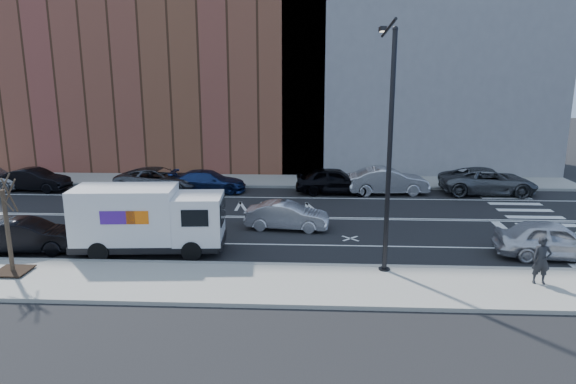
# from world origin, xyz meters

# --- Properties ---
(ground) EXTENTS (120.00, 120.00, 0.00)m
(ground) POSITION_xyz_m (0.00, 0.00, 0.00)
(ground) COLOR black
(ground) RESTS_ON ground
(sidewalk_near) EXTENTS (44.00, 3.60, 0.15)m
(sidewalk_near) POSITION_xyz_m (0.00, -8.80, 0.07)
(sidewalk_near) COLOR gray
(sidewalk_near) RESTS_ON ground
(sidewalk_far) EXTENTS (44.00, 3.60, 0.15)m
(sidewalk_far) POSITION_xyz_m (0.00, 8.80, 0.07)
(sidewalk_far) COLOR gray
(sidewalk_far) RESTS_ON ground
(curb_near) EXTENTS (44.00, 0.25, 0.17)m
(curb_near) POSITION_xyz_m (0.00, -7.00, 0.08)
(curb_near) COLOR gray
(curb_near) RESTS_ON ground
(curb_far) EXTENTS (44.00, 0.25, 0.17)m
(curb_far) POSITION_xyz_m (0.00, 7.00, 0.08)
(curb_far) COLOR gray
(curb_far) RESTS_ON ground
(crosswalk) EXTENTS (3.00, 14.00, 0.01)m
(crosswalk) POSITION_xyz_m (16.00, 0.00, 0.00)
(crosswalk) COLOR white
(crosswalk) RESTS_ON ground
(road_markings) EXTENTS (40.00, 8.60, 0.01)m
(road_markings) POSITION_xyz_m (0.00, 0.00, 0.00)
(road_markings) COLOR white
(road_markings) RESTS_ON ground
(bldg_brick) EXTENTS (26.00, 10.00, 22.00)m
(bldg_brick) POSITION_xyz_m (-8.00, 15.60, 11.00)
(bldg_brick) COLOR brown
(bldg_brick) RESTS_ON ground
(streetlight) EXTENTS (0.44, 4.02, 9.34)m
(streetlight) POSITION_xyz_m (7.00, -6.91, 5.08)
(streetlight) COLOR black
(streetlight) RESTS_ON ground
(street_tree) EXTENTS (1.20, 1.20, 3.75)m
(street_tree) POSITION_xyz_m (-7.00, -8.40, 1.45)
(street_tree) COLOR black
(street_tree) RESTS_ON ground
(fedex_van) EXTENTS (6.40, 2.59, 2.86)m
(fedex_van) POSITION_xyz_m (-2.68, -5.60, 1.50)
(fedex_van) COLOR black
(fedex_van) RESTS_ON ground
(far_parked_b) EXTENTS (4.47, 1.96, 1.43)m
(far_parked_b) POSITION_xyz_m (-13.60, 5.44, 0.72)
(far_parked_b) COLOR black
(far_parked_b) RESTS_ON ground
(far_parked_c) EXTENTS (5.63, 2.94, 1.51)m
(far_parked_c) POSITION_xyz_m (-5.60, 5.69, 0.76)
(far_parked_c) COLOR #424449
(far_parked_c) RESTS_ON ground
(far_parked_d) EXTENTS (4.76, 1.96, 1.38)m
(far_parked_d) POSITION_xyz_m (-2.40, 5.63, 0.69)
(far_parked_d) COLOR navy
(far_parked_d) RESTS_ON ground
(far_parked_e) EXTENTS (4.86, 1.98, 1.65)m
(far_parked_e) POSITION_xyz_m (5.60, 5.60, 0.83)
(far_parked_e) COLOR black
(far_parked_e) RESTS_ON ground
(far_parked_f) EXTENTS (5.13, 2.17, 1.65)m
(far_parked_f) POSITION_xyz_m (8.91, 5.67, 0.82)
(far_parked_f) COLOR #AFAFB4
(far_parked_f) RESTS_ON ground
(far_parked_g) EXTENTS (5.89, 2.76, 1.63)m
(far_parked_g) POSITION_xyz_m (15.17, 5.98, 0.82)
(far_parked_g) COLOR #494C51
(far_parked_g) RESTS_ON ground
(driving_sedan) EXTENTS (4.16, 1.82, 1.33)m
(driving_sedan) POSITION_xyz_m (3.00, -1.93, 0.66)
(driving_sedan) COLOR silver
(driving_sedan) RESTS_ON ground
(near_parked_rear_a) EXTENTS (4.49, 2.01, 1.43)m
(near_parked_rear_a) POSITION_xyz_m (-7.88, -5.75, 0.72)
(near_parked_rear_a) COLOR black
(near_parked_rear_a) RESTS_ON ground
(near_parked_front) EXTENTS (4.71, 2.22, 1.56)m
(near_parked_front) POSITION_xyz_m (14.14, -5.37, 0.78)
(near_parked_front) COLOR silver
(near_parked_front) RESTS_ON ground
(pedestrian) EXTENTS (0.66, 0.46, 1.73)m
(pedestrian) POSITION_xyz_m (12.36, -8.43, 1.02)
(pedestrian) COLOR black
(pedestrian) RESTS_ON sidewalk_near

